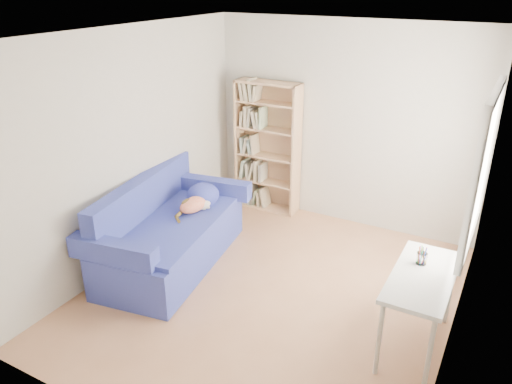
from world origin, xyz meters
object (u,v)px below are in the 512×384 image
at_px(sofa, 170,232).
at_px(desk, 422,283).
at_px(pen_cup, 422,257).
at_px(bookshelf, 267,152).

distance_m(sofa, desk, 2.81).
relative_size(sofa, desk, 1.97).
bearing_deg(pen_cup, desk, -71.73).
distance_m(bookshelf, desk, 3.17).
height_order(sofa, desk, sofa).
bearing_deg(sofa, pen_cup, -8.35).
height_order(sofa, pen_cup, sofa).
bearing_deg(bookshelf, pen_cup, -36.25).
bearing_deg(bookshelf, sofa, -99.42).
bearing_deg(pen_cup, bookshelf, 143.75).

